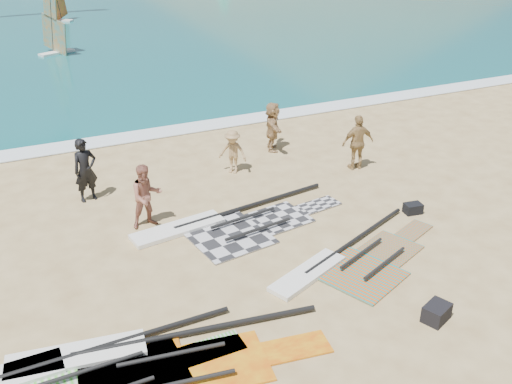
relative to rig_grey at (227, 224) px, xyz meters
name	(u,v)px	position (x,y,z in m)	size (l,w,h in m)	color
ground	(325,302)	(0.69, -4.20, -0.05)	(300.00, 300.00, 0.00)	tan
surf_line	(167,132)	(0.69, 8.10, -0.05)	(300.00, 1.20, 0.04)	white
rig_grey	(227,224)	(0.00, 0.00, 0.00)	(6.41, 2.88, 0.20)	#28282A
rig_green	(65,379)	(-5.07, -4.20, 0.00)	(6.14, 2.43, 0.20)	green
rig_orange	(349,263)	(2.06, -3.12, 0.00)	(5.61, 3.45, 0.20)	#FF4C05
rig_red	(146,361)	(-3.54, -4.39, 0.00)	(6.46, 2.97, 0.21)	red
gear_bag_near	(437,313)	(2.57, -5.77, 0.14)	(0.61, 0.44, 0.39)	black
gear_bag_far	(413,208)	(5.29, -1.61, 0.10)	(0.51, 0.36, 0.30)	black
person_wetsuit	(85,170)	(-3.23, 3.34, 0.95)	(0.73, 0.48, 2.00)	black
beachgoer_left	(146,196)	(-1.99, 0.98, 0.88)	(0.90, 0.71, 1.86)	#9C5F4C
beachgoer_mid	(233,152)	(1.61, 3.35, 0.71)	(0.98, 0.56, 1.52)	#A48154
beachgoer_back	(358,143)	(5.60, 1.84, 0.91)	(1.13, 0.47, 1.93)	#A27F4B
beachgoer_right	(273,126)	(3.75, 4.63, 0.87)	(1.71, 0.54, 1.84)	#A98356
windsurfer_left	(54,34)	(-1.37, 24.56, 1.17)	(2.31, 2.52, 4.10)	white
windsurfer_centre	(57,6)	(0.42, 36.61, 1.18)	(2.19, 2.22, 4.14)	white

